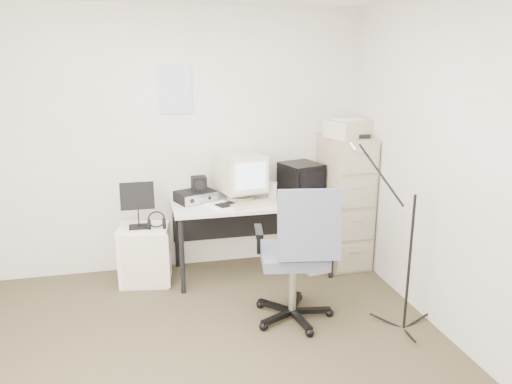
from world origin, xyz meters
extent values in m
cube|color=#3A3525|center=(0.00, 0.00, -0.01)|extent=(3.60, 3.60, 0.01)
cube|color=silver|center=(0.00, 1.80, 1.25)|extent=(3.60, 0.02, 2.50)
cube|color=silver|center=(0.00, -1.80, 1.25)|extent=(3.60, 0.02, 2.50)
cube|color=silver|center=(1.80, 0.00, 1.25)|extent=(0.02, 3.60, 2.50)
cube|color=white|center=(-0.02, 1.79, 1.75)|extent=(0.30, 0.02, 0.44)
cube|color=tan|center=(1.58, 1.48, 0.65)|extent=(0.40, 0.60, 1.30)
cube|color=beige|center=(1.58, 1.44, 1.38)|extent=(0.50, 0.43, 0.16)
cube|color=silver|center=(0.63, 1.45, 0.36)|extent=(1.50, 0.70, 0.73)
cube|color=beige|center=(0.54, 1.54, 0.94)|extent=(0.47, 0.49, 0.43)
cube|color=black|center=(1.15, 1.56, 0.88)|extent=(0.43, 0.44, 0.31)
cube|color=beige|center=(0.85, 1.52, 0.80)|extent=(0.10, 0.10, 0.14)
cube|color=beige|center=(0.60, 1.28, 0.74)|extent=(0.48, 0.30, 0.03)
cube|color=black|center=(0.88, 1.25, 0.75)|extent=(0.11, 0.13, 0.04)
cube|color=black|center=(0.11, 1.54, 0.78)|extent=(0.41, 0.36, 0.10)
cube|color=black|center=(0.14, 1.55, 0.90)|extent=(0.14, 0.13, 0.13)
cube|color=white|center=(0.31, 1.29, 0.74)|extent=(0.30, 0.34, 0.02)
cube|color=beige|center=(1.21, 1.47, 0.23)|extent=(0.28, 0.51, 0.46)
cube|color=#4E5665|center=(0.74, 0.50, 0.57)|extent=(0.75, 0.75, 1.13)
cube|color=white|center=(-0.39, 1.45, 0.28)|extent=(0.49, 0.42, 0.55)
cube|color=black|center=(-0.42, 1.42, 0.77)|extent=(0.33, 0.26, 0.43)
torus|color=black|center=(-0.27, 1.36, 0.61)|extent=(0.19, 0.19, 0.03)
cylinder|color=black|center=(1.55, 0.16, 0.71)|extent=(0.02, 0.02, 1.41)
camera|label=1|loc=(-0.37, -2.96, 2.05)|focal=35.00mm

